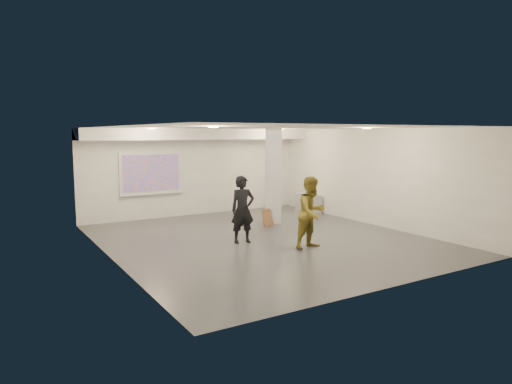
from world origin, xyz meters
TOP-DOWN VIEW (x-y plane):
  - floor at (0.00, 0.00)m, footprint 8.00×9.00m
  - ceiling at (0.00, 0.00)m, footprint 8.00×9.00m
  - wall_back at (0.00, 4.50)m, footprint 8.00×0.01m
  - wall_front at (0.00, -4.50)m, footprint 8.00×0.01m
  - wall_left at (-4.00, 0.00)m, footprint 0.01×9.00m
  - wall_right at (4.00, 0.00)m, footprint 0.01×9.00m
  - soffit_band at (0.00, 3.95)m, footprint 8.00×1.10m
  - downlight_nw at (-2.20, 2.50)m, footprint 0.22×0.22m
  - downlight_ne at (2.20, 2.50)m, footprint 0.22×0.22m
  - downlight_sw at (-2.20, -1.50)m, footprint 0.22×0.22m
  - downlight_se at (2.20, -1.50)m, footprint 0.22×0.22m
  - column at (1.50, 1.80)m, footprint 0.52×0.52m
  - projection_screen at (-1.60, 4.45)m, footprint 2.10×0.13m
  - credenza at (3.72, 2.85)m, footprint 0.54×1.13m
  - papers_stack at (3.73, 2.61)m, footprint 0.30×0.37m
  - postit_pad at (3.72, 2.76)m, footprint 0.23×0.30m
  - cardboard_back at (1.23, 1.60)m, footprint 0.51×0.36m
  - cardboard_front at (1.06, 1.46)m, footprint 0.45×0.27m
  - woman at (-0.66, -0.02)m, footprint 0.70×0.51m
  - man at (0.53, -1.39)m, footprint 0.96×0.80m

SIDE VIEW (x-z plane):
  - floor at x=0.00m, z-range -0.01..0.01m
  - cardboard_front at x=1.06m, z-range 0.00..0.48m
  - cardboard_back at x=1.23m, z-range 0.00..0.51m
  - credenza at x=3.72m, z-range 0.00..0.64m
  - papers_stack at x=3.73m, z-range 0.64..0.67m
  - postit_pad at x=3.72m, z-range 0.64..0.67m
  - woman at x=-0.66m, z-range 0.00..1.76m
  - man at x=0.53m, z-range 0.00..1.79m
  - wall_back at x=0.00m, z-range 0.00..3.00m
  - wall_front at x=0.00m, z-range 0.00..3.00m
  - wall_left at x=-4.00m, z-range 0.00..3.00m
  - wall_right at x=4.00m, z-range 0.00..3.00m
  - column at x=1.50m, z-range 0.00..3.00m
  - projection_screen at x=-1.60m, z-range 0.82..2.24m
  - soffit_band at x=0.00m, z-range 2.64..3.00m
  - downlight_nw at x=-2.20m, z-range 2.97..2.99m
  - downlight_ne at x=2.20m, z-range 2.97..2.99m
  - downlight_sw at x=-2.20m, z-range 2.97..2.99m
  - downlight_se at x=2.20m, z-range 2.97..2.99m
  - ceiling at x=0.00m, z-range 3.00..3.00m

